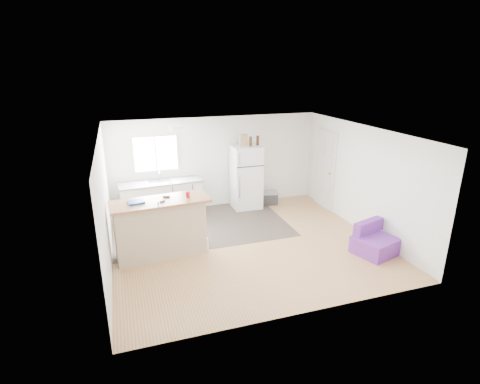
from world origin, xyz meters
name	(u,v)px	position (x,y,z in m)	size (l,w,h in m)	color
room	(247,191)	(0.00, 0.00, 1.20)	(5.51, 5.01, 2.41)	#A47045
vinyl_zone	(201,226)	(-0.73, 1.25, 0.00)	(4.05, 2.50, 0.00)	#382E2A
window	(156,154)	(-1.55, 2.49, 1.55)	(1.18, 0.06, 0.98)	white
interior_door	(325,170)	(2.72, 1.55, 1.02)	(0.11, 0.92, 2.10)	white
ceiling_fixture	(176,128)	(-1.20, 1.20, 2.36)	(0.30, 0.30, 0.07)	white
kitchen_cabinets	(162,199)	(-1.51, 2.18, 0.46)	(2.07, 0.78, 1.18)	white
peninsula	(160,228)	(-1.78, 0.10, 0.59)	(1.94, 0.87, 1.16)	tan
refrigerator	(246,177)	(0.71, 2.13, 0.84)	(0.74, 0.71, 1.67)	white
cooler	(269,198)	(1.38, 2.13, 0.19)	(0.53, 0.41, 0.36)	#2E2E30
purple_seat	(374,242)	(2.32, -1.16, 0.23)	(0.92, 0.90, 0.62)	purple
cleaner_jug	(205,244)	(-0.92, 0.01, 0.14)	(0.15, 0.11, 0.32)	white
mop	(156,248)	(-1.91, -0.06, 0.23)	(0.22, 0.34, 1.22)	green
red_cup	(188,195)	(-1.20, 0.10, 1.22)	(0.08, 0.08, 0.12)	red
blue_tray	(136,202)	(-2.20, 0.08, 1.18)	(0.30, 0.22, 0.04)	#133EB3
tool_a	(166,197)	(-1.61, 0.24, 1.18)	(0.14, 0.05, 0.03)	black
tool_b	(162,201)	(-1.71, -0.01, 1.18)	(0.10, 0.04, 0.03)	black
cardboard_box	(243,140)	(0.63, 2.12, 1.82)	(0.20, 0.10, 0.30)	tan
bottle_left	(251,141)	(0.80, 2.04, 1.80)	(0.07, 0.07, 0.25)	#3C1D0B
bottle_right	(258,141)	(1.01, 2.08, 1.80)	(0.07, 0.07, 0.25)	#3C1D0B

